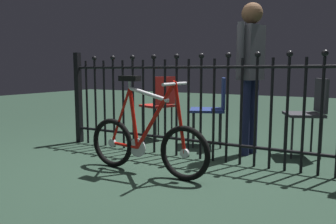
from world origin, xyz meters
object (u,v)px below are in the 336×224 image
chair_charcoal (311,109)px  chair_navy (214,105)px  bicycle (146,141)px  chair_red (160,101)px  person_visitor (251,65)px

chair_charcoal → chair_navy: chair_charcoal is taller
chair_charcoal → chair_navy: size_ratio=1.00×
bicycle → chair_red: bicycle is taller
chair_navy → chair_red: bearing=-179.2°
bicycle → chair_red: bearing=115.0°
chair_navy → chair_charcoal: bearing=2.0°
bicycle → chair_red: (-0.64, 1.37, 0.23)m
chair_red → chair_navy: bearing=0.8°
bicycle → person_visitor: 1.51m
bicycle → person_visitor: person_visitor is taller
chair_navy → person_visitor: size_ratio=0.51×
bicycle → chair_navy: size_ratio=1.50×
bicycle → chair_navy: bearing=84.2°
chair_navy → bicycle: bearing=-95.8°
chair_red → chair_charcoal: bearing=1.5°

